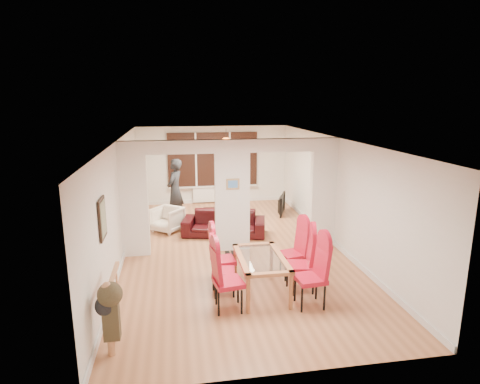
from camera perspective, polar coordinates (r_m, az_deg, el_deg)
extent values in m
cube|color=#B06E47|center=(9.61, -1.08, -8.11)|extent=(5.00, 9.00, 0.01)
cube|color=white|center=(9.22, -1.11, -0.56)|extent=(5.00, 0.18, 2.60)
cube|color=black|center=(13.52, -3.87, 4.66)|extent=(3.00, 0.08, 1.80)
cube|color=white|center=(13.71, -3.77, -0.33)|extent=(1.40, 0.08, 0.50)
sphere|color=orange|center=(12.34, -1.99, 6.92)|extent=(0.36, 0.36, 0.36)
cube|color=gray|center=(6.84, -18.99, -3.58)|extent=(0.04, 0.52, 0.67)
cube|color=#4C8CD8|center=(9.06, -1.03, 1.14)|extent=(0.30, 0.03, 0.25)
imported|color=black|center=(10.50, -2.29, -4.47)|extent=(2.26, 1.29, 0.62)
imported|color=beige|center=(10.94, -10.32, -3.84)|extent=(1.00, 1.00, 0.66)
imported|color=black|center=(11.73, -9.22, 0.28)|extent=(0.78, 0.66, 1.82)
imported|color=black|center=(12.48, 5.57, -1.70)|extent=(1.03, 0.51, 0.61)
cylinder|color=#143F19|center=(12.05, -2.70, -1.88)|extent=(0.07, 0.07, 0.27)
imported|color=#321811|center=(12.20, -2.53, -2.21)|extent=(0.23, 0.23, 0.06)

